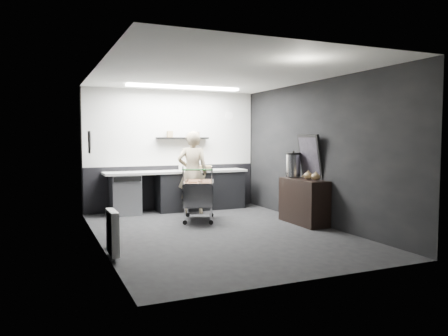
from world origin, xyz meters
name	(u,v)px	position (x,y,z in m)	size (l,w,h in m)	color
floor	(219,232)	(0.00, 0.00, 0.00)	(5.50, 5.50, 0.00)	black
ceiling	(219,74)	(0.00, 0.00, 2.70)	(5.50, 5.50, 0.00)	white
wall_back	(173,150)	(0.00, 2.75, 1.35)	(5.50, 5.50, 0.00)	black
wall_front	(313,163)	(0.00, -2.75, 1.35)	(5.50, 5.50, 0.00)	black
wall_left	(98,156)	(-2.00, 0.00, 1.35)	(5.50, 5.50, 0.00)	black
wall_right	(317,153)	(2.00, 0.00, 1.35)	(5.50, 5.50, 0.00)	black
kitchen_wall_panel	(173,128)	(0.00, 2.73, 1.85)	(3.95, 0.02, 1.70)	silver
dado_panel	(173,187)	(0.00, 2.73, 0.50)	(3.95, 0.02, 1.00)	black
floating_shelf	(183,138)	(0.20, 2.62, 1.62)	(1.20, 0.22, 0.04)	black
wall_clock	(229,116)	(1.40, 2.72, 2.15)	(0.20, 0.20, 0.03)	white
poster	(89,142)	(-1.98, 1.30, 1.55)	(0.02, 0.30, 0.40)	white
poster_red_band	(90,138)	(-1.98, 1.30, 1.62)	(0.01, 0.22, 0.10)	red
radiator	(113,232)	(-1.94, -0.90, 0.35)	(0.10, 0.50, 0.60)	white
ceiling_strip	(184,87)	(0.00, 1.85, 2.67)	(2.40, 0.20, 0.04)	white
prep_counter	(183,190)	(0.14, 2.42, 0.46)	(3.20, 0.61, 0.90)	black
person	(193,172)	(0.21, 1.97, 0.89)	(0.65, 0.42, 1.77)	#BFB598
shopping_cart	(199,195)	(0.04, 1.14, 0.50)	(0.91, 1.17, 1.06)	silver
sideboard	(303,195)	(1.78, 0.10, 0.54)	(0.48, 1.13, 1.69)	black
fire_extinguisher	(112,230)	(-1.85, -0.29, 0.26)	(0.16, 0.16, 0.53)	#B61C0C
cardboard_box	(201,168)	(0.54, 2.37, 0.95)	(0.49, 0.37, 0.10)	#9B7F52
pink_tub	(195,166)	(0.42, 2.42, 0.99)	(0.19, 0.19, 0.19)	silver
white_container	(183,167)	(0.13, 2.37, 0.98)	(0.19, 0.15, 0.17)	white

